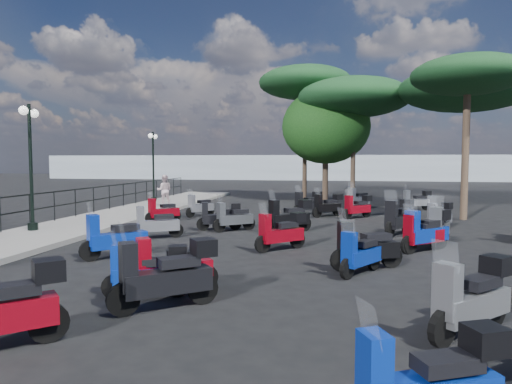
% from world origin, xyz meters
% --- Properties ---
extents(ground, '(120.00, 120.00, 0.00)m').
position_xyz_m(ground, '(0.00, 0.00, 0.00)').
color(ground, black).
rests_on(ground, ground).
extents(sidewalk, '(3.00, 30.00, 0.15)m').
position_xyz_m(sidewalk, '(-6.50, 3.00, 0.07)').
color(sidewalk, slate).
rests_on(sidewalk, ground).
extents(railing, '(0.04, 26.04, 1.10)m').
position_xyz_m(railing, '(-7.80, 2.80, 0.90)').
color(railing, black).
rests_on(railing, sidewalk).
extents(lamp_post_1, '(0.55, 1.15, 4.02)m').
position_xyz_m(lamp_post_1, '(-7.12, -0.02, 2.44)').
color(lamp_post_1, black).
rests_on(lamp_post_1, sidewalk).
extents(lamp_post_2, '(0.36, 1.12, 3.80)m').
position_xyz_m(lamp_post_2, '(-7.55, 10.69, 2.32)').
color(lamp_post_2, black).
rests_on(lamp_post_2, sidewalk).
extents(pedestrian_far, '(0.89, 0.79, 1.52)m').
position_xyz_m(pedestrian_far, '(-5.96, 8.28, 0.91)').
color(pedestrian_far, '#BFA4A9').
rests_on(pedestrian_far, sidewalk).
extents(scooter_1, '(1.31, 1.35, 1.42)m').
position_xyz_m(scooter_1, '(-2.80, -2.85, 0.49)').
color(scooter_1, black).
rests_on(scooter_1, ground).
extents(scooter_2, '(1.50, 0.71, 1.23)m').
position_xyz_m(scooter_2, '(-1.44, 1.95, 0.46)').
color(scooter_2, black).
rests_on(scooter_2, ground).
extents(scooter_3, '(1.05, 1.24, 1.21)m').
position_xyz_m(scooter_3, '(-4.11, 3.44, 0.42)').
color(scooter_3, black).
rests_on(scooter_3, ground).
extents(scooter_4, '(0.93, 1.32, 1.21)m').
position_xyz_m(scooter_4, '(-3.27, 5.50, 0.42)').
color(scooter_4, black).
rests_on(scooter_4, ground).
extents(scooter_5, '(1.48, 0.67, 1.21)m').
position_xyz_m(scooter_5, '(-0.69, -5.71, 0.45)').
color(scooter_5, black).
rests_on(scooter_5, ground).
extents(scooter_6, '(1.53, 1.27, 1.45)m').
position_xyz_m(scooter_6, '(-0.13, -6.25, 0.55)').
color(scooter_6, black).
rests_on(scooter_6, ground).
extents(scooter_7, '(1.43, 0.94, 1.28)m').
position_xyz_m(scooter_7, '(-2.92, -0.01, 0.44)').
color(scooter_7, black).
rests_on(scooter_7, ground).
extents(scooter_8, '(1.26, 1.24, 1.29)m').
position_xyz_m(scooter_8, '(1.07, -1.12, 0.49)').
color(scooter_8, black).
rests_on(scooter_8, ground).
extents(scooter_9, '(1.27, 1.09, 1.26)m').
position_xyz_m(scooter_9, '(-0.94, 1.85, 0.44)').
color(scooter_9, black).
rests_on(scooter_9, ground).
extents(scooter_10, '(1.22, 1.34, 1.31)m').
position_xyz_m(scooter_10, '(1.22, 6.97, 0.50)').
color(scooter_10, black).
rests_on(scooter_10, ground).
extents(scooter_12, '(1.44, 1.05, 1.33)m').
position_xyz_m(scooter_12, '(-0.36, -5.43, 0.46)').
color(scooter_12, black).
rests_on(scooter_12, ground).
extents(scooter_13, '(1.59, 0.93, 1.37)m').
position_xyz_m(scooter_13, '(3.15, -2.93, 0.48)').
color(scooter_13, black).
rests_on(scooter_13, ground).
extents(scooter_14, '(1.49, 1.25, 1.41)m').
position_xyz_m(scooter_14, '(0.95, 1.87, 0.53)').
color(scooter_14, black).
rests_on(scooter_14, ground).
extents(scooter_15, '(1.23, 1.18, 1.24)m').
position_xyz_m(scooter_15, '(3.33, 6.09, 0.47)').
color(scooter_15, black).
rests_on(scooter_15, ground).
extents(scooter_16, '(1.18, 1.40, 1.37)m').
position_xyz_m(scooter_16, '(3.47, 9.43, 0.48)').
color(scooter_16, black).
rests_on(scooter_16, ground).
extents(scooter_18, '(0.92, 1.34, 1.22)m').
position_xyz_m(scooter_18, '(3.03, -3.40, 0.42)').
color(scooter_18, black).
rests_on(scooter_18, ground).
extents(scooter_19, '(1.41, 1.35, 1.42)m').
position_xyz_m(scooter_19, '(4.85, -0.54, 0.53)').
color(scooter_19, black).
rests_on(scooter_19, ground).
extents(scooter_20, '(0.87, 1.76, 1.46)m').
position_xyz_m(scooter_20, '(5.32, 0.25, 0.51)').
color(scooter_20, black).
rests_on(scooter_20, ground).
extents(scooter_21, '(1.09, 1.69, 1.48)m').
position_xyz_m(scooter_21, '(4.45, 1.95, 0.56)').
color(scooter_21, black).
rests_on(scooter_21, ground).
extents(scooter_22, '(1.25, 1.18, 1.25)m').
position_xyz_m(scooter_22, '(2.10, 6.39, 0.47)').
color(scooter_22, black).
rests_on(scooter_22, ground).
extents(scooter_23, '(1.35, 1.34, 1.38)m').
position_xyz_m(scooter_23, '(4.36, -6.57, 0.52)').
color(scooter_23, black).
rests_on(scooter_23, ground).
extents(scooter_25, '(1.27, 1.15, 1.29)m').
position_xyz_m(scooter_25, '(4.72, -0.68, 0.45)').
color(scooter_25, black).
rests_on(scooter_25, ground).
extents(scooter_27, '(1.06, 1.30, 1.22)m').
position_xyz_m(scooter_27, '(5.95, 3.30, 0.46)').
color(scooter_27, black).
rests_on(scooter_27, ground).
extents(scooter_28, '(1.48, 0.79, 1.24)m').
position_xyz_m(scooter_28, '(6.19, 9.57, 0.47)').
color(scooter_28, black).
rests_on(scooter_28, ground).
extents(broadleaf_tree, '(5.32, 5.32, 6.69)m').
position_xyz_m(broadleaf_tree, '(1.72, 14.93, 4.42)').
color(broadleaf_tree, '#38281E').
rests_on(broadleaf_tree, ground).
extents(pine_0, '(6.54, 6.54, 7.16)m').
position_xyz_m(pine_0, '(3.34, 14.20, 6.00)').
color(pine_0, '#38281E').
rests_on(pine_0, ground).
extents(pine_1, '(6.68, 6.68, 7.15)m').
position_xyz_m(pine_1, '(8.79, 11.56, 5.97)').
color(pine_1, '#38281E').
rests_on(pine_1, ground).
extents(pine_2, '(5.85, 5.85, 8.26)m').
position_xyz_m(pine_2, '(0.39, 15.92, 7.20)').
color(pine_2, '#38281E').
rests_on(pine_2, ground).
extents(pine_3, '(4.43, 4.43, 6.53)m').
position_xyz_m(pine_3, '(7.53, 6.48, 5.72)').
color(pine_3, '#38281E').
rests_on(pine_3, ground).
extents(distant_hills, '(70.00, 8.00, 3.00)m').
position_xyz_m(distant_hills, '(0.00, 45.00, 1.50)').
color(distant_hills, gray).
rests_on(distant_hills, ground).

